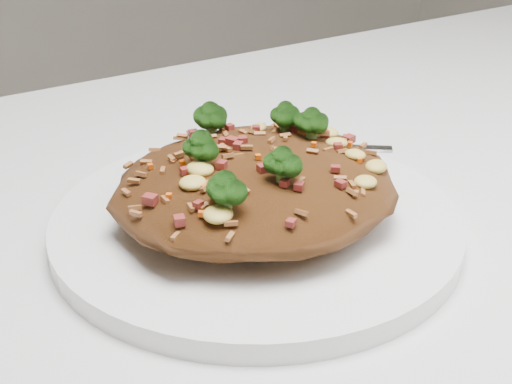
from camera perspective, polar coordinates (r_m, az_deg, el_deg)
dining_table at (r=0.55m, az=13.18°, el=-10.10°), size 1.20×0.80×0.75m
plate at (r=0.46m, az=0.00°, el=-2.43°), size 0.26×0.26×0.01m
fried_rice at (r=0.45m, az=-0.03°, el=1.46°), size 0.18×0.17×0.06m
fork at (r=0.55m, az=3.25°, el=3.68°), size 0.14×0.11×0.00m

